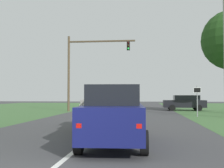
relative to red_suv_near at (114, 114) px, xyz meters
The scene contains 7 objects.
ground_plane 8.93m from the red_suv_near, 97.16° to the left, with size 120.00×120.00×0.00m, color #424244.
lane_centre_stripe 2.68m from the red_suv_near, 116.68° to the right, with size 0.16×43.65×0.01m, color white.
red_suv_near is the anchor object (origin of this frame).
pickup_truck_lead 5.00m from the red_suv_near, 99.86° to the left, with size 2.33×5.14×1.99m.
traffic_light 21.43m from the red_suv_near, 104.18° to the left, with size 7.24×0.40×8.05m.
keep_moving_sign 14.81m from the red_suv_near, 69.11° to the left, with size 0.60×0.09×2.47m.
crossing_suv_far 23.97m from the red_suv_near, 76.45° to the left, with size 4.63×2.10×1.71m.
Camera 1 is at (2.10, -5.85, 1.71)m, focal length 46.42 mm.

